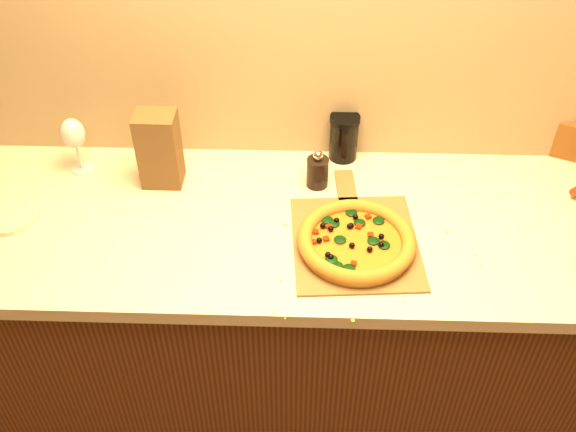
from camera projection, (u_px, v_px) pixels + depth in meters
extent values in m
plane|color=#9E8460|center=(330.00, 14.00, 1.71)|extent=(4.00, 0.00, 4.00)
cube|color=#411D0D|center=(319.00, 328.00, 2.08)|extent=(2.80, 0.65, 0.86)
cube|color=beige|center=(325.00, 226.00, 1.78)|extent=(2.84, 0.68, 0.04)
cube|color=brown|center=(355.00, 242.00, 1.70)|extent=(0.35, 0.39, 0.01)
cube|color=brown|center=(346.00, 186.00, 1.87)|extent=(0.07, 0.15, 0.01)
cylinder|color=#C38330|center=(356.00, 245.00, 1.67)|extent=(0.29, 0.29, 0.01)
cylinder|color=orange|center=(356.00, 242.00, 1.67)|extent=(0.24, 0.24, 0.01)
torus|color=brown|center=(356.00, 240.00, 1.66)|extent=(0.31, 0.31, 0.04)
ellipsoid|color=black|center=(373.00, 233.00, 1.68)|extent=(0.03, 0.03, 0.01)
sphere|color=black|center=(343.00, 243.00, 1.65)|extent=(0.02, 0.02, 0.02)
cube|color=#921C05|center=(365.00, 252.00, 1.63)|extent=(0.02, 0.02, 0.01)
cylinder|color=black|center=(317.00, 172.00, 1.85)|extent=(0.06, 0.06, 0.09)
sphere|color=silver|center=(318.00, 155.00, 1.81)|extent=(0.03, 0.03, 0.03)
cylinder|color=silver|center=(82.00, 168.00, 1.94)|extent=(0.06, 0.06, 0.00)
cylinder|color=silver|center=(79.00, 157.00, 1.91)|extent=(0.01, 0.01, 0.08)
ellipsoid|color=silver|center=(73.00, 133.00, 1.85)|extent=(0.07, 0.07, 0.09)
cube|color=brown|center=(159.00, 149.00, 1.82)|extent=(0.12, 0.09, 0.23)
cylinder|color=black|center=(344.00, 139.00, 1.94)|extent=(0.09, 0.09, 0.13)
cylinder|color=black|center=(345.00, 119.00, 1.90)|extent=(0.09, 0.09, 0.02)
cylinder|color=beige|center=(10.00, 215.00, 1.77)|extent=(0.21, 0.21, 0.02)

